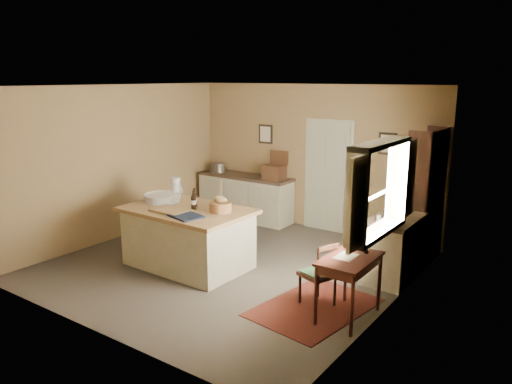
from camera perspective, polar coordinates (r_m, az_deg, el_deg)
ground at (r=7.76m, az=-2.87°, el=-8.33°), size 5.00×5.00×0.00m
wall_back at (r=9.44m, az=6.46°, el=3.96°), size 5.00×0.10×2.70m
wall_front at (r=5.69m, az=-18.77°, el=-2.74°), size 5.00×0.10×2.70m
wall_left at (r=9.12m, az=-15.46°, el=3.25°), size 0.10×5.00×2.70m
wall_right at (r=6.19m, az=15.54°, el=-1.27°), size 0.10×5.00×2.70m
ceiling at (r=7.23m, az=-3.12°, el=12.01°), size 5.00×5.00×0.00m
door at (r=9.30m, az=8.21°, el=1.93°), size 0.97×0.06×2.11m
framed_prints at (r=9.27m, az=7.54°, el=6.08°), size 2.82×0.02×0.38m
window at (r=5.99m, az=14.30°, el=0.30°), size 0.25×1.99×1.12m
work_island at (r=7.64m, az=-7.81°, el=-4.95°), size 1.91×1.27×1.20m
sideboard at (r=10.07m, az=-1.20°, el=-0.42°), size 2.02×0.58×1.18m
rug at (r=6.47m, az=6.69°, el=-12.95°), size 1.30×1.73×0.01m
writing_desk at (r=6.02m, az=10.65°, el=-8.23°), size 0.53×0.87×0.82m
desk_chair at (r=6.38m, az=7.07°, el=-9.31°), size 0.49×0.49×0.82m
right_cabinet at (r=7.39m, az=15.45°, el=-6.15°), size 0.61×1.10×0.99m
shelving_unit at (r=8.08m, az=19.10°, el=-0.49°), size 0.35×0.93×2.08m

